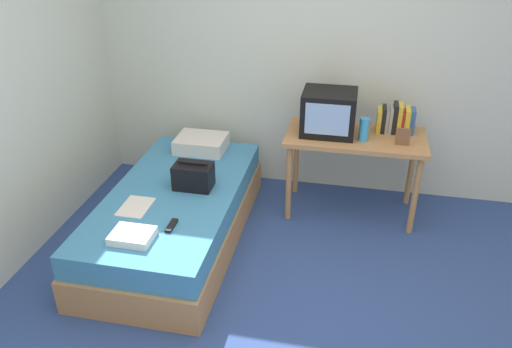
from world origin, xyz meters
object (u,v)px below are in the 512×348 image
(bed, at_px, (176,215))
(water_bottle, at_px, (364,129))
(tv, at_px, (329,112))
(magazine, at_px, (136,207))
(picture_frame, at_px, (403,137))
(handbag, at_px, (193,176))
(remote_dark, at_px, (172,226))
(pillow, at_px, (201,143))
(book_row, at_px, (395,119))
(desk, at_px, (355,145))
(folded_towel, at_px, (132,236))

(bed, relative_size, water_bottle, 10.38)
(tv, xyz_separation_m, magazine, (-1.32, -1.03, -0.46))
(magazine, bearing_deg, tv, 37.89)
(water_bottle, distance_m, picture_frame, 0.31)
(handbag, relative_size, magazine, 1.03)
(handbag, bearing_deg, picture_frame, 18.01)
(water_bottle, xyz_separation_m, handbag, (-1.28, -0.54, -0.28))
(remote_dark, bearing_deg, pillow, 97.64)
(book_row, xyz_separation_m, picture_frame, (0.05, -0.27, -0.04))
(desk, bearing_deg, bed, -151.95)
(bed, bearing_deg, desk, 28.05)
(tv, xyz_separation_m, handbag, (-0.99, -0.65, -0.37))
(water_bottle, height_order, remote_dark, water_bottle)
(remote_dark, bearing_deg, picture_frame, 34.60)
(water_bottle, distance_m, folded_towel, 2.00)
(bed, relative_size, tv, 4.55)
(pillow, height_order, handbag, handbag)
(tv, bearing_deg, picture_frame, -12.38)
(bed, distance_m, water_bottle, 1.67)
(tv, relative_size, remote_dark, 2.82)
(tv, bearing_deg, handbag, -146.62)
(bed, xyz_separation_m, book_row, (1.68, 0.86, 0.63))
(magazine, height_order, remote_dark, remote_dark)
(picture_frame, distance_m, folded_towel, 2.21)
(desk, distance_m, picture_frame, 0.42)
(remote_dark, bearing_deg, handbag, 91.99)
(tv, distance_m, pillow, 1.20)
(desk, relative_size, picture_frame, 8.20)
(handbag, bearing_deg, magazine, -131.47)
(water_bottle, relative_size, pillow, 0.43)
(bed, relative_size, handbag, 6.67)
(folded_towel, bearing_deg, desk, 44.90)
(bed, relative_size, pillow, 4.49)
(book_row, distance_m, remote_dark, 2.07)
(book_row, distance_m, picture_frame, 0.27)
(bed, xyz_separation_m, folded_towel, (-0.05, -0.68, 0.26))
(bed, distance_m, pillow, 0.82)
(tv, bearing_deg, folded_towel, -129.73)
(pillow, distance_m, magazine, 1.07)
(pillow, distance_m, folded_towel, 1.44)
(water_bottle, height_order, pillow, water_bottle)
(picture_frame, xyz_separation_m, folded_towel, (-1.78, -1.28, -0.33))
(picture_frame, relative_size, remote_dark, 0.91)
(water_bottle, xyz_separation_m, magazine, (-1.62, -0.92, -0.38))
(tv, xyz_separation_m, remote_dark, (-0.97, -1.22, -0.46))
(water_bottle, xyz_separation_m, pillow, (-1.43, 0.13, -0.32))
(book_row, distance_m, handbag, 1.75)
(pillow, relative_size, magazine, 1.53)
(handbag, height_order, folded_towel, handbag)
(handbag, relative_size, remote_dark, 1.92)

